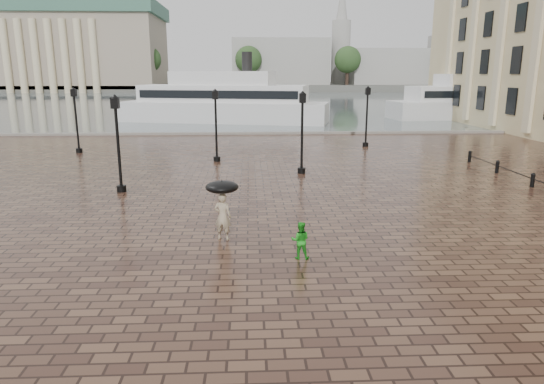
{
  "coord_description": "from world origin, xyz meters",
  "views": [
    {
      "loc": [
        0.11,
        -12.65,
        5.46
      ],
      "look_at": [
        0.87,
        3.88,
        1.4
      ],
      "focal_mm": 32.0,
      "sensor_mm": 36.0,
      "label": 1
    }
  ],
  "objects_px": {
    "adult_pedestrian": "(223,217)",
    "child_pedestrian": "(300,240)",
    "ferry_near": "(223,101)",
    "street_lamps": "(222,125)",
    "ferry_far": "(480,100)"
  },
  "relations": [
    {
      "from": "child_pedestrian",
      "to": "ferry_far",
      "type": "xyz_separation_m",
      "value": [
        27.13,
        45.95,
        1.64
      ]
    },
    {
      "from": "street_lamps",
      "to": "child_pedestrian",
      "type": "xyz_separation_m",
      "value": [
        3.2,
        -16.5,
        -1.75
      ]
    },
    {
      "from": "adult_pedestrian",
      "to": "child_pedestrian",
      "type": "relative_size",
      "value": 1.4
    },
    {
      "from": "adult_pedestrian",
      "to": "ferry_far",
      "type": "distance_m",
      "value": 53.11
    },
    {
      "from": "street_lamps",
      "to": "ferry_far",
      "type": "relative_size",
      "value": 0.94
    },
    {
      "from": "child_pedestrian",
      "to": "ferry_near",
      "type": "height_order",
      "value": "ferry_near"
    },
    {
      "from": "adult_pedestrian",
      "to": "ferry_near",
      "type": "height_order",
      "value": "ferry_near"
    },
    {
      "from": "ferry_near",
      "to": "adult_pedestrian",
      "type": "bearing_deg",
      "value": -72.95
    },
    {
      "from": "adult_pedestrian",
      "to": "child_pedestrian",
      "type": "xyz_separation_m",
      "value": [
        2.42,
        -1.85,
        -0.23
      ]
    },
    {
      "from": "street_lamps",
      "to": "adult_pedestrian",
      "type": "height_order",
      "value": "street_lamps"
    },
    {
      "from": "adult_pedestrian",
      "to": "ferry_near",
      "type": "xyz_separation_m",
      "value": [
        -2.03,
        40.76,
        1.53
      ]
    },
    {
      "from": "ferry_near",
      "to": "ferry_far",
      "type": "distance_m",
      "value": 31.75
    },
    {
      "from": "street_lamps",
      "to": "ferry_far",
      "type": "xyz_separation_m",
      "value": [
        30.33,
        29.45,
        -0.11
      ]
    },
    {
      "from": "ferry_far",
      "to": "street_lamps",
      "type": "bearing_deg",
      "value": -141.97
    },
    {
      "from": "adult_pedestrian",
      "to": "street_lamps",
      "type": "bearing_deg",
      "value": -70.81
    }
  ]
}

